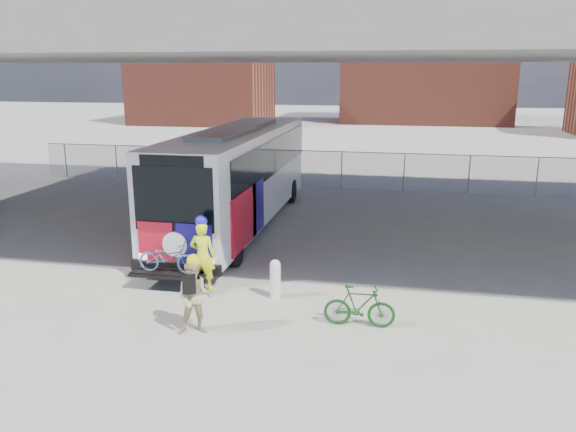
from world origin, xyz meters
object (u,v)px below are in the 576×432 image
(bus, at_px, (238,170))
(cyclist_tan, at_px, (195,297))
(cyclist_hivis, at_px, (203,254))
(bike_parked, at_px, (359,306))
(bollard, at_px, (275,278))

(bus, distance_m, cyclist_tan, 9.09)
(cyclist_hivis, height_order, bike_parked, cyclist_hivis)
(cyclist_hivis, relative_size, bike_parked, 1.26)
(bus, height_order, cyclist_hivis, bus)
(bollard, height_order, bike_parked, bollard)
(cyclist_hivis, distance_m, bike_parked, 4.49)
(bollard, relative_size, cyclist_tan, 0.56)
(bollard, bearing_deg, cyclist_hivis, 173.37)
(cyclist_hivis, height_order, cyclist_tan, cyclist_hivis)
(cyclist_tan, distance_m, bike_parked, 3.67)
(bus, xyz_separation_m, bike_parked, (5.10, -7.78, -1.63))
(bollard, distance_m, cyclist_hivis, 2.06)
(bus, xyz_separation_m, cyclist_tan, (1.61, -8.86, -1.24))
(bollard, height_order, cyclist_tan, cyclist_tan)
(bike_parked, bearing_deg, cyclist_tan, 105.44)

